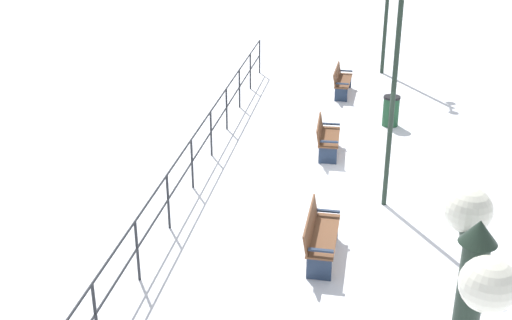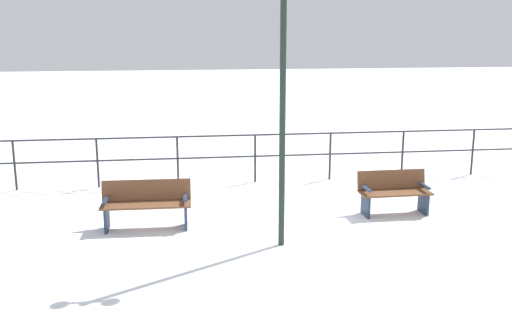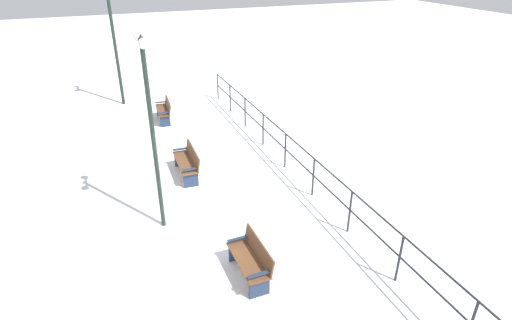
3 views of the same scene
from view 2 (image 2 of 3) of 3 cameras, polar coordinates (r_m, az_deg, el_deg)
The scene contains 5 objects.
ground_plane at distance 11.36m, azimuth 1.87°, elevation -5.96°, with size 80.00×80.00×0.00m, color white.
bench_second at distance 11.06m, azimuth -10.59°, elevation -4.16°, with size 0.57×1.65×0.87m.
bench_third at distance 12.01m, azimuth 13.24°, elevation -3.03°, with size 0.57×1.42×0.85m.
lamppost_middle at distance 9.54m, azimuth 2.64°, elevation 9.61°, with size 0.22×0.90×4.72m.
waterfront_railing at distance 13.98m, azimuth -0.08°, elevation 0.96°, with size 0.05×18.41×1.17m.
Camera 2 is at (10.60, -1.78, 3.67)m, focal length 41.22 mm.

